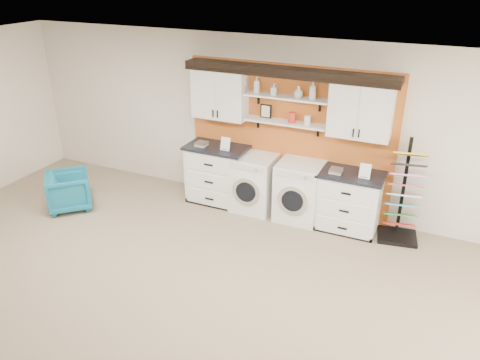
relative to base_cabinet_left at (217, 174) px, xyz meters
The scene contains 21 objects.
ceiling 4.45m from the base_cabinet_left, 72.76° to the right, with size 10.00×10.00×0.00m, color white.
wall_back 1.49m from the base_cabinet_left, 17.63° to the left, with size 10.00×10.00×0.00m, color beige.
accent_panel 1.37m from the base_cabinet_left, 16.00° to the left, with size 3.40×0.07×2.40m, color #B95B1F.
upper_cabinet_left 1.38m from the base_cabinet_left, 90.00° to the left, with size 0.90×0.35×0.84m.
upper_cabinet_right 2.65m from the base_cabinet_left, ahead, with size 0.90×0.35×0.84m.
shelf_lower 1.53m from the base_cabinet_left, ahead, with size 1.32×0.28×0.03m, color white.
shelf_upper 1.83m from the base_cabinet_left, ahead, with size 1.32×0.28×0.03m, color white.
crown_molding 2.15m from the base_cabinet_left, ahead, with size 3.30×0.41×0.13m.
picture_frame 1.41m from the base_cabinet_left, 14.85° to the left, with size 0.18×0.02×0.22m.
canister_red 1.67m from the base_cabinet_left, ahead, with size 0.11×0.11×0.16m, color red.
canister_cream 1.86m from the base_cabinet_left, ahead, with size 0.10×0.10×0.14m, color silver.
base_cabinet_left is the anchor object (origin of this frame).
base_cabinet_right 2.26m from the base_cabinet_left, ahead, with size 0.97×0.66×0.95m.
washer 0.69m from the base_cabinet_left, ahead, with size 0.68×0.71×0.95m.
dryer 1.47m from the base_cabinet_left, ahead, with size 0.69×0.71×0.96m.
sample_rack 3.03m from the base_cabinet_left, ahead, with size 0.64×0.56×1.56m.
armchair 2.50m from the base_cabinet_left, 149.55° to the right, with size 0.67×0.69×0.63m, color #12637F.
soap_bottle_a 1.70m from the base_cabinet_left, 14.01° to the left, with size 0.10×0.10×0.26m, color silver.
soap_bottle_b 1.79m from the base_cabinet_left, ahead, with size 0.08×0.08×0.18m, color silver.
soap_bottle_c 2.02m from the base_cabinet_left, ahead, with size 0.14×0.14×0.18m, color silver.
soap_bottle_d 2.20m from the base_cabinet_left, ahead, with size 0.11×0.11×0.27m, color silver.
Camera 1 is at (2.24, -2.82, 3.81)m, focal length 35.00 mm.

